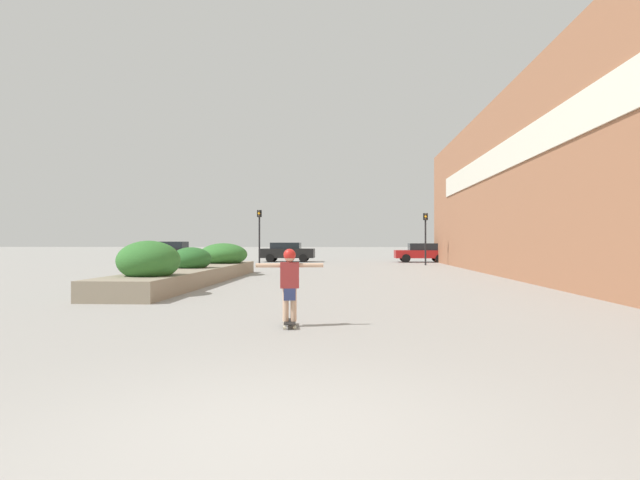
{
  "coord_description": "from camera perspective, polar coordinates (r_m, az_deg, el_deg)",
  "views": [
    {
      "loc": [
        0.62,
        -3.75,
        1.5
      ],
      "look_at": [
        -0.22,
        10.6,
        1.56
      ],
      "focal_mm": 28.0,
      "sensor_mm": 36.0,
      "label": 1
    }
  ],
  "objects": [
    {
      "name": "car_center_right",
      "position": [
        38.01,
        -3.74,
        -1.34
      ],
      "size": [
        4.0,
        2.0,
        1.46
      ],
      "rotation": [
        0.0,
        0.0,
        -1.57
      ],
      "color": "black",
      "rests_on": "ground_plane"
    },
    {
      "name": "ground_plane",
      "position": [
        4.08,
        -6.01,
        -21.74
      ],
      "size": [
        300.0,
        300.0,
        0.0
      ],
      "primitive_type": "plane",
      "color": "gray"
    },
    {
      "name": "planter_box",
      "position": [
        19.3,
        -13.96,
        -3.04
      ],
      "size": [
        2.15,
        12.95,
        1.54
      ],
      "color": "gray",
      "rests_on": "ground_plane"
    },
    {
      "name": "car_rightmost",
      "position": [
        40.09,
        -17.08,
        -1.22
      ],
      "size": [
        4.73,
        1.97,
        1.54
      ],
      "rotation": [
        0.0,
        0.0,
        1.57
      ],
      "color": "black",
      "rests_on": "ground_plane"
    },
    {
      "name": "skateboard",
      "position": [
        8.94,
        -3.5,
        -9.41
      ],
      "size": [
        0.29,
        0.73,
        0.1
      ],
      "rotation": [
        0.0,
        0.0,
        0.13
      ],
      "color": "black",
      "rests_on": "ground_plane"
    },
    {
      "name": "building_wall_right",
      "position": [
        19.61,
        23.77,
        7.05
      ],
      "size": [
        0.67,
        40.65,
        7.94
      ],
      "color": "#9E6647",
      "rests_on": "ground_plane"
    },
    {
      "name": "traffic_light_right",
      "position": [
        33.02,
        11.97,
        1.17
      ],
      "size": [
        0.28,
        0.3,
        3.38
      ],
      "color": "black",
      "rests_on": "ground_plane"
    },
    {
      "name": "car_center_left",
      "position": [
        38.06,
        11.57,
        -1.38
      ],
      "size": [
        3.93,
        1.85,
        1.41
      ],
      "rotation": [
        0.0,
        0.0,
        1.57
      ],
      "color": "maroon",
      "rests_on": "ground_plane"
    },
    {
      "name": "car_leftmost",
      "position": [
        38.49,
        25.74,
        -1.23
      ],
      "size": [
        4.65,
        2.07,
        1.54
      ],
      "rotation": [
        0.0,
        0.0,
        1.57
      ],
      "color": "slate",
      "rests_on": "ground_plane"
    },
    {
      "name": "traffic_light_left",
      "position": [
        32.48,
        -6.95,
        1.4
      ],
      "size": [
        0.28,
        0.3,
        3.58
      ],
      "color": "black",
      "rests_on": "ground_plane"
    },
    {
      "name": "skateboarder",
      "position": [
        8.85,
        -3.5,
        -4.28
      ],
      "size": [
        1.2,
        0.23,
        1.28
      ],
      "rotation": [
        0.0,
        0.0,
        0.13
      ],
      "color": "tan",
      "rests_on": "skateboard"
    }
  ]
}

